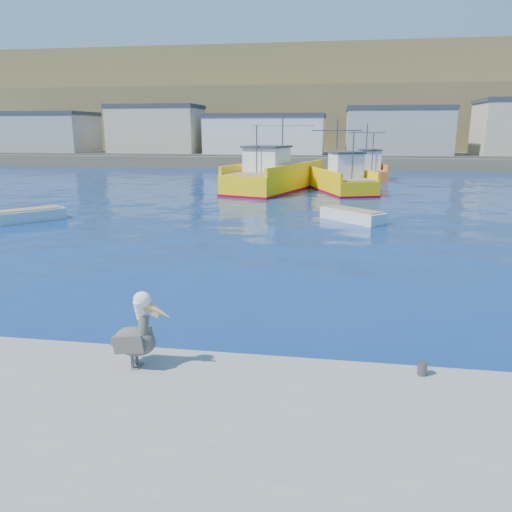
{
  "coord_description": "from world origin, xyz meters",
  "views": [
    {
      "loc": [
        1.1,
        -13.12,
        5.38
      ],
      "look_at": [
        -1.46,
        3.0,
        1.23
      ],
      "focal_mm": 35.0,
      "sensor_mm": 36.0,
      "label": 1
    }
  ],
  "objects": [
    {
      "name": "dock_bollards",
      "position": [
        0.6,
        -3.4,
        0.65
      ],
      "size": [
        36.2,
        0.2,
        0.3
      ],
      "color": "#4C4C4C",
      "rests_on": "dock"
    },
    {
      "name": "skiff_mid",
      "position": [
        2.18,
        17.13,
        0.29
      ],
      "size": [
        3.95,
        3.89,
        0.89
      ],
      "color": "silver",
      "rests_on": "ground"
    },
    {
      "name": "skiff_left",
      "position": [
        -17.14,
        14.03,
        0.29
      ],
      "size": [
        3.77,
        4.11,
        0.9
      ],
      "color": "silver",
      "rests_on": "ground"
    },
    {
      "name": "boat_orange",
      "position": [
        4.54,
        44.31,
        1.01
      ],
      "size": [
        4.22,
        8.14,
        6.01
      ],
      "color": "#DC5D21",
      "rests_on": "ground"
    },
    {
      "name": "ground",
      "position": [
        0.0,
        0.0,
        0.0
      ],
      "size": [
        260.0,
        260.0,
        0.0
      ],
      "primitive_type": "plane",
      "color": "navy",
      "rests_on": "ground"
    },
    {
      "name": "pelican",
      "position": [
        -2.88,
        -3.98,
        1.22
      ],
      "size": [
        1.36,
        0.59,
        1.68
      ],
      "color": "#595451",
      "rests_on": "dock"
    },
    {
      "name": "far_shore",
      "position": [
        0.0,
        109.2,
        8.98
      ],
      "size": [
        200.0,
        81.0,
        24.0
      ],
      "color": "brown",
      "rests_on": "ground"
    },
    {
      "name": "trawler_yellow_a",
      "position": [
        -4.39,
        32.37,
        1.16
      ],
      "size": [
        8.46,
        14.27,
        6.8
      ],
      "color": "yellow",
      "rests_on": "ground"
    },
    {
      "name": "trawler_yellow_b",
      "position": [
        1.51,
        32.06,
        0.97
      ],
      "size": [
        6.69,
        10.57,
        6.35
      ],
      "color": "yellow",
      "rests_on": "ground"
    }
  ]
}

